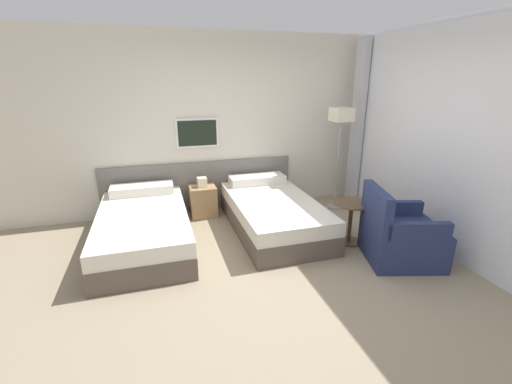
# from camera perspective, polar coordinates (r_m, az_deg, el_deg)

# --- Properties ---
(ground_plane) EXTENTS (16.00, 16.00, 0.00)m
(ground_plane) POSITION_cam_1_polar(r_m,az_deg,el_deg) (3.91, 3.64, -13.09)
(ground_plane) COLOR gray
(wall_headboard) EXTENTS (10.00, 0.10, 2.70)m
(wall_headboard) POSITION_cam_1_polar(r_m,az_deg,el_deg) (5.45, -4.46, 10.61)
(wall_headboard) COLOR beige
(wall_headboard) RESTS_ON ground_plane
(wall_window) EXTENTS (0.21, 4.64, 2.70)m
(wall_window) POSITION_cam_1_polar(r_m,az_deg,el_deg) (4.55, 30.52, 7.06)
(wall_window) COLOR white
(wall_window) RESTS_ON ground_plane
(bed_near_door) EXTENTS (1.09, 2.03, 0.58)m
(bed_near_door) POSITION_cam_1_polar(r_m,az_deg,el_deg) (4.60, -18.21, -5.68)
(bed_near_door) COLOR brown
(bed_near_door) RESTS_ON ground_plane
(bed_near_window) EXTENTS (1.09, 2.03, 0.58)m
(bed_near_window) POSITION_cam_1_polar(r_m,az_deg,el_deg) (4.83, 2.78, -3.50)
(bed_near_window) COLOR brown
(bed_near_window) RESTS_ON ground_plane
(nightstand) EXTENTS (0.39, 0.38, 0.61)m
(nightstand) POSITION_cam_1_polar(r_m,az_deg,el_deg) (5.34, -8.83, -1.37)
(nightstand) COLOR #9E7A51
(nightstand) RESTS_ON ground_plane
(floor_lamp) EXTENTS (0.29, 0.29, 1.62)m
(floor_lamp) POSITION_cam_1_polar(r_m,az_deg,el_deg) (5.50, 13.96, 11.27)
(floor_lamp) COLOR #9E9993
(floor_lamp) RESTS_ON ground_plane
(side_table) EXTENTS (0.48, 0.48, 0.55)m
(side_table) POSITION_cam_1_polar(r_m,az_deg,el_deg) (4.53, 15.53, -3.59)
(side_table) COLOR brown
(side_table) RESTS_ON ground_plane
(armchair) EXTENTS (0.97, 0.93, 0.88)m
(armchair) POSITION_cam_1_polar(r_m,az_deg,el_deg) (4.34, 22.81, -6.97)
(armchair) COLOR navy
(armchair) RESTS_ON ground_plane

